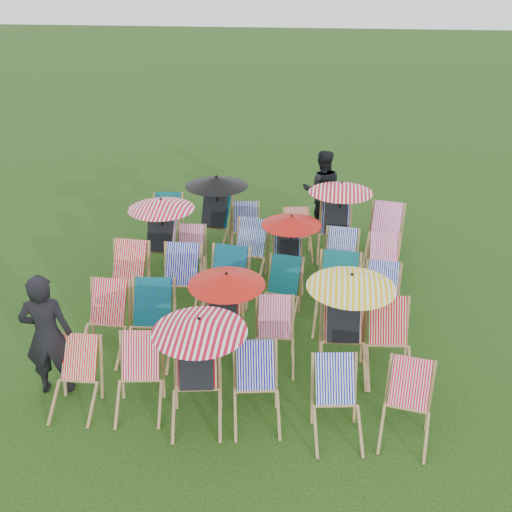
# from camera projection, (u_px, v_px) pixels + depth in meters

# --- Properties ---
(ground) EXTENTS (100.00, 100.00, 0.00)m
(ground) POSITION_uv_depth(u_px,v_px,m) (256.00, 317.00, 8.85)
(ground) COLOR black
(ground) RESTS_ON ground
(deckchair_0) EXTENTS (0.57, 0.78, 0.82)m
(deckchair_0) POSITION_uv_depth(u_px,v_px,m) (75.00, 379.00, 6.87)
(deckchair_0) COLOR #9E7849
(deckchair_0) RESTS_ON ground
(deckchair_1) EXTENTS (0.69, 0.87, 0.87)m
(deckchair_1) POSITION_uv_depth(u_px,v_px,m) (139.00, 379.00, 6.84)
(deckchair_1) COLOR #9E7849
(deckchair_1) RESTS_ON ground
(deckchair_2) EXTENTS (1.10, 1.19, 1.31)m
(deckchair_2) POSITION_uv_depth(u_px,v_px,m) (197.00, 368.00, 6.61)
(deckchair_2) COLOR #9E7849
(deckchair_2) RESTS_ON ground
(deckchair_3) EXTENTS (0.70, 0.88, 0.86)m
(deckchair_3) POSITION_uv_depth(u_px,v_px,m) (256.00, 389.00, 6.67)
(deckchair_3) COLOR #9E7849
(deckchair_3) RESTS_ON ground
(deckchair_4) EXTENTS (0.69, 0.87, 0.86)m
(deckchair_4) POSITION_uv_depth(u_px,v_px,m) (337.00, 404.00, 6.44)
(deckchair_4) COLOR #9E7849
(deckchair_4) RESTS_ON ground
(deckchair_5) EXTENTS (0.67, 0.85, 0.84)m
(deckchair_5) POSITION_uv_depth(u_px,v_px,m) (407.00, 407.00, 6.41)
(deckchair_5) COLOR #9E7849
(deckchair_5) RESTS_ON ground
(deckchair_6) EXTENTS (0.63, 0.88, 0.94)m
(deckchair_6) POSITION_uv_depth(u_px,v_px,m) (104.00, 323.00, 7.86)
(deckchair_6) COLOR #9E7849
(deckchair_6) RESTS_ON ground
(deckchair_7) EXTENTS (0.73, 0.96, 0.99)m
(deckchair_7) POSITION_uv_depth(u_px,v_px,m) (149.00, 325.00, 7.77)
(deckchair_7) COLOR #9E7849
(deckchair_7) RESTS_ON ground
(deckchair_8) EXTENTS (1.04, 1.10, 1.23)m
(deckchair_8) POSITION_uv_depth(u_px,v_px,m) (224.00, 315.00, 7.71)
(deckchair_8) COLOR #9E7849
(deckchair_8) RESTS_ON ground
(deckchair_9) EXTENTS (0.64, 0.84, 0.85)m
(deckchair_9) POSITION_uv_depth(u_px,v_px,m) (275.00, 336.00, 7.64)
(deckchair_9) COLOR #9E7849
(deckchair_9) RESTS_ON ground
(deckchair_10) EXTENTS (1.15, 1.22, 1.37)m
(deckchair_10) POSITION_uv_depth(u_px,v_px,m) (346.00, 322.00, 7.42)
(deckchair_10) COLOR #9E7849
(deckchair_10) RESTS_ON ground
(deckchair_11) EXTENTS (0.69, 0.91, 0.94)m
(deckchair_11) POSITION_uv_depth(u_px,v_px,m) (389.00, 343.00, 7.43)
(deckchair_11) COLOR #9E7849
(deckchair_11) RESTS_ON ground
(deckchair_12) EXTENTS (0.67, 0.92, 0.98)m
(deckchair_12) POSITION_uv_depth(u_px,v_px,m) (125.00, 279.00, 8.93)
(deckchair_12) COLOR #9E7849
(deckchair_12) RESTS_ON ground
(deckchair_13) EXTENTS (0.67, 0.92, 0.98)m
(deckchair_13) POSITION_uv_depth(u_px,v_px,m) (179.00, 283.00, 8.81)
(deckchair_13) COLOR #9E7849
(deckchair_13) RESTS_ON ground
(deckchair_14) EXTENTS (0.77, 0.99, 1.00)m
(deckchair_14) POSITION_uv_depth(u_px,v_px,m) (224.00, 287.00, 8.68)
(deckchair_14) COLOR #9E7849
(deckchair_14) RESTS_ON ground
(deckchair_15) EXTENTS (0.69, 0.88, 0.88)m
(deckchair_15) POSITION_uv_depth(u_px,v_px,m) (281.00, 292.00, 8.67)
(deckchair_15) COLOR #9E7849
(deckchair_15) RESTS_ON ground
(deckchair_16) EXTENTS (0.73, 0.98, 1.02)m
(deckchair_16) POSITION_uv_depth(u_px,v_px,m) (337.00, 295.00, 8.45)
(deckchair_16) COLOR #9E7849
(deckchair_16) RESTS_ON ground
(deckchair_17) EXTENTS (0.63, 0.84, 0.87)m
(deckchair_17) POSITION_uv_depth(u_px,v_px,m) (382.00, 298.00, 8.50)
(deckchair_17) COLOR #9E7849
(deckchair_17) RESTS_ON ground
(deckchair_18) EXTENTS (1.14, 1.19, 1.35)m
(deckchair_18) POSITION_uv_depth(u_px,v_px,m) (159.00, 236.00, 9.85)
(deckchair_18) COLOR #9E7849
(deckchair_18) RESTS_ON ground
(deckchair_19) EXTENTS (0.62, 0.82, 0.83)m
(deckchair_19) POSITION_uv_depth(u_px,v_px,m) (190.00, 254.00, 9.87)
(deckchair_19) COLOR #9E7849
(deckchair_19) RESTS_ON ground
(deckchair_20) EXTENTS (0.75, 0.95, 0.95)m
(deckchair_20) POSITION_uv_depth(u_px,v_px,m) (248.00, 253.00, 9.79)
(deckchair_20) COLOR #9E7849
(deckchair_20) RESTS_ON ground
(deckchair_21) EXTENTS (1.01, 1.07, 1.19)m
(deckchair_21) POSITION_uv_depth(u_px,v_px,m) (289.00, 249.00, 9.56)
(deckchair_21) COLOR #9E7849
(deckchair_21) RESTS_ON ground
(deckchair_22) EXTENTS (0.68, 0.90, 0.92)m
(deckchair_22) POSITION_uv_depth(u_px,v_px,m) (340.00, 262.00, 9.52)
(deckchair_22) COLOR #9E7849
(deckchair_22) RESTS_ON ground
(deckchair_23) EXTENTS (0.58, 0.81, 0.86)m
(deckchair_23) POSITION_uv_depth(u_px,v_px,m) (384.00, 266.00, 9.46)
(deckchair_23) COLOR #9E7849
(deckchair_23) RESTS_ON ground
(deckchair_24) EXTENTS (0.73, 0.94, 0.94)m
(deckchair_24) POSITION_uv_depth(u_px,v_px,m) (167.00, 223.00, 10.97)
(deckchair_24) COLOR #9E7849
(deckchair_24) RESTS_ON ground
(deckchair_25) EXTENTS (1.18, 1.25, 1.40)m
(deckchair_25) POSITION_uv_depth(u_px,v_px,m) (213.00, 211.00, 10.78)
(deckchair_25) COLOR #9E7849
(deckchair_25) RESTS_ON ground
(deckchair_26) EXTENTS (0.67, 0.86, 0.86)m
(deckchair_26) POSITION_uv_depth(u_px,v_px,m) (245.00, 230.00, 10.76)
(deckchair_26) COLOR #9E7849
(deckchair_26) RESTS_ON ground
(deckchair_27) EXTENTS (0.68, 0.84, 0.83)m
(deckchair_27) POSITION_uv_depth(u_px,v_px,m) (298.00, 235.00, 10.61)
(deckchair_27) COLOR #9E7849
(deckchair_27) RESTS_ON ground
(deckchair_28) EXTENTS (1.17, 1.21, 1.39)m
(deckchair_28) POSITION_uv_depth(u_px,v_px,m) (337.00, 218.00, 10.49)
(deckchair_28) COLOR #9E7849
(deckchair_28) RESTS_ON ground
(deckchair_29) EXTENTS (0.79, 1.00, 0.99)m
(deckchair_29) POSITION_uv_depth(u_px,v_px,m) (384.00, 235.00, 10.41)
(deckchair_29) COLOR #9E7849
(deckchair_29) RESTS_ON ground
(person_left) EXTENTS (0.68, 0.53, 1.66)m
(person_left) POSITION_uv_depth(u_px,v_px,m) (47.00, 335.00, 6.96)
(person_left) COLOR black
(person_left) RESTS_ON ground
(person_rear) EXTENTS (0.86, 0.70, 1.65)m
(person_rear) POSITION_uv_depth(u_px,v_px,m) (322.00, 190.00, 11.58)
(person_rear) COLOR black
(person_rear) RESTS_ON ground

